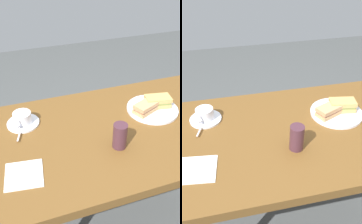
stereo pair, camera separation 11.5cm
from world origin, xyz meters
The scene contains 10 objects.
ground_plane centered at (0.00, 0.00, 0.00)m, with size 6.00×6.00×0.00m, color #494C4C.
dining_table centered at (0.00, 0.00, 0.64)m, with size 1.25×0.77×0.72m.
sandwich_plate centered at (0.25, 0.08, 0.72)m, with size 0.27×0.27×0.01m, color white.
sandwich_front centered at (0.28, 0.09, 0.76)m, with size 0.15×0.10×0.06m.
sandwich_back centered at (0.20, 0.07, 0.76)m, with size 0.16×0.12×0.05m.
coffee_saucer centered at (-0.43, 0.19, 0.72)m, with size 0.16×0.16×0.01m, color white.
coffee_cup centered at (-0.43, 0.18, 0.76)m, with size 0.09×0.11×0.06m.
spoon centered at (-0.45, 0.11, 0.73)m, with size 0.04×0.10×0.01m.
napkin centered at (-0.47, -0.16, 0.72)m, with size 0.15×0.15×0.00m, color white.
drinking_glass centered at (-0.04, -0.12, 0.78)m, with size 0.06×0.06×0.12m, color #492933.
Camera 2 is at (-0.35, -0.97, 1.54)m, focal length 43.25 mm.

